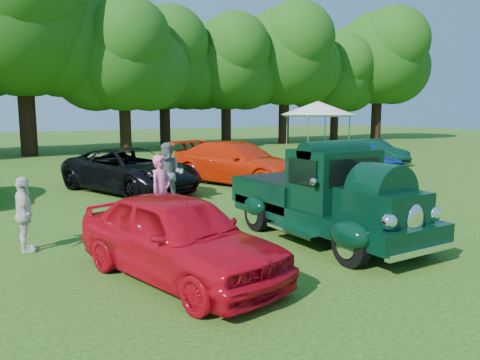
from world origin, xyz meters
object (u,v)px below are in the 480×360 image
back_car_green (372,152)px  back_car_blue (358,158)px  red_convertible (178,236)px  back_car_black (131,170)px  spectator_grey (169,174)px  spectator_pink (161,191)px  back_car_orange (238,163)px  hero_pickup (325,200)px  canopy_tent (318,108)px  spectator_white (24,215)px

back_car_green → back_car_blue: bearing=-146.8°
red_convertible → back_car_black: (2.02, 8.47, 0.04)m
back_car_blue → back_car_black: bearing=-176.0°
back_car_black → back_car_green: size_ratio=1.37×
back_car_blue → red_convertible: bearing=-137.2°
spectator_grey → spectator_pink: bearing=-80.9°
back_car_orange → back_car_green: 9.49m
back_car_blue → hero_pickup: bearing=-129.0°
red_convertible → back_car_orange: back_car_orange is taller
red_convertible → canopy_tent: canopy_tent is taller
red_convertible → spectator_pink: 3.68m
hero_pickup → back_car_green: size_ratio=1.28×
back_car_black → red_convertible: bearing=-121.9°
spectator_pink → canopy_tent: size_ratio=0.33×
back_car_black → back_car_green: back_car_black is taller
back_car_black → back_car_orange: (4.03, -0.37, 0.05)m
back_car_green → spectator_grey: spectator_grey is taller
back_car_blue → spectator_grey: bearing=-159.7°
spectator_pink → spectator_white: (-3.08, -0.63, -0.11)m
spectator_pink → back_car_green: bearing=-1.8°
back_car_black → canopy_tent: 15.13m
spectator_grey → red_convertible: bearing=-75.3°
red_convertible → spectator_pink: bearing=58.9°
back_car_orange → spectator_pink: spectator_pink is taller
back_car_black → back_car_orange: size_ratio=0.98×
red_convertible → canopy_tent: size_ratio=0.81×
back_car_green → canopy_tent: size_ratio=0.76×
hero_pickup → red_convertible: hero_pickup is taller
back_car_green → spectator_white: 18.74m
hero_pickup → back_car_blue: (7.92, 6.82, -0.09)m
spectator_pink → canopy_tent: bearing=11.0°
spectator_pink → spectator_white: bearing=164.8°
back_car_orange → spectator_pink: size_ratio=3.22×
hero_pickup → spectator_grey: 5.37m
red_convertible → canopy_tent: (15.63, 14.75, 2.16)m
canopy_tent → back_car_black: bearing=-155.2°
back_car_orange → hero_pickup: bearing=-130.4°
red_convertible → spectator_grey: size_ratio=2.28×
back_car_green → spectator_pink: bearing=-157.9°
back_car_blue → spectator_white: 14.30m
spectator_pink → spectator_white: spectator_pink is taller
red_convertible → back_car_black: bearing=63.1°
hero_pickup → back_car_orange: (2.37, 7.52, -0.05)m
back_car_green → spectator_pink: 15.67m
red_convertible → back_car_orange: bearing=39.8°
red_convertible → back_car_green: bearing=20.0°
back_car_orange → back_car_blue: back_car_orange is taller
spectator_grey → back_car_green: bearing=54.7°
canopy_tent → red_convertible: bearing=-136.7°
back_car_blue → spectator_white: size_ratio=2.98×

